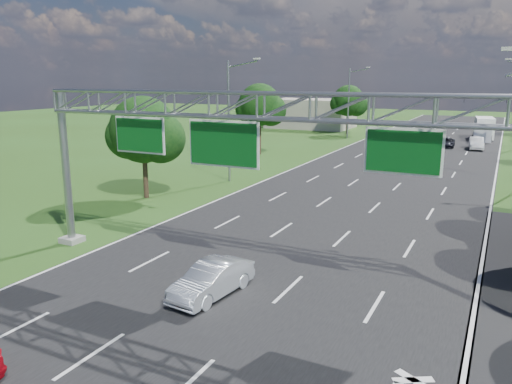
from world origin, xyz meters
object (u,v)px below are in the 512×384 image
Objects in this scene: silver_sedan at (212,280)px; sign_gantry at (262,121)px; traffic_signal at (493,106)px; box_truck at (484,129)px.

sign_gantry is at bearing 72.52° from silver_sedan.
traffic_signal is 1.46× the size of box_truck.
silver_sedan is 0.50× the size of box_truck.
box_truck reaches higher than silver_sedan.
sign_gantry is 53.51m from traffic_signal.
traffic_signal reaches higher than box_truck.
sign_gantry is 5.64× the size of silver_sedan.
sign_gantry is 6.74m from silver_sedan.
traffic_signal is at bearing -88.13° from box_truck.
box_truck is at bearing 89.96° from silver_sedan.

